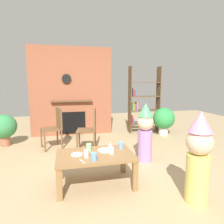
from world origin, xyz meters
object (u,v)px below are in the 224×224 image
(paper_plate_rear, at_px, (105,150))
(dining_chair_middle, at_px, (91,127))
(potted_plant_tall, at_px, (164,119))
(potted_plant_short, at_px, (4,127))
(child_with_cone_hat, at_px, (199,155))
(bookshelf, at_px, (142,102))
(paper_cup_center, at_px, (94,157))
(coffee_table, at_px, (95,159))
(paper_cup_far_left, at_px, (121,145))
(paper_cup_far_right, at_px, (86,154))
(dining_chair_left, at_px, (55,125))
(birthday_cake_slice, at_px, (110,144))
(child_in_pink, at_px, (145,131))
(paper_plate_front, at_px, (77,154))
(paper_cup_near_right, at_px, (89,147))
(paper_cup_near_left, at_px, (112,151))

(paper_plate_rear, height_order, dining_chair_middle, dining_chair_middle)
(potted_plant_tall, distance_m, potted_plant_short, 4.01)
(paper_plate_rear, height_order, child_with_cone_hat, child_with_cone_hat)
(bookshelf, relative_size, paper_cup_center, 18.95)
(potted_plant_tall, bearing_deg, coffee_table, -135.04)
(child_with_cone_hat, height_order, potted_plant_short, child_with_cone_hat)
(bookshelf, xyz_separation_m, coffee_table, (-1.76, -2.68, -0.50))
(coffee_table, relative_size, paper_cup_far_left, 11.01)
(paper_cup_far_right, xyz_separation_m, potted_plant_short, (-1.65, 2.29, -0.07))
(potted_plant_short, bearing_deg, paper_cup_far_right, -54.26)
(paper_cup_center, height_order, dining_chair_left, dining_chair_left)
(paper_cup_center, relative_size, birthday_cake_slice, 1.00)
(child_with_cone_hat, relative_size, dining_chair_middle, 1.25)
(bookshelf, bearing_deg, child_in_pink, -110.05)
(birthday_cake_slice, height_order, dining_chair_left, dining_chair_left)
(paper_cup_far_right, xyz_separation_m, dining_chair_middle, (0.25, 1.56, 0.00))
(coffee_table, bearing_deg, potted_plant_short, 129.15)
(paper_cup_far_left, bearing_deg, paper_cup_center, -141.41)
(birthday_cake_slice, bearing_deg, paper_cup_far_right, -139.89)
(child_in_pink, bearing_deg, paper_plate_front, -6.38)
(coffee_table, distance_m, dining_chair_middle, 1.47)
(paper_plate_front, height_order, dining_chair_middle, dining_chair_middle)
(paper_cup_near_right, height_order, paper_plate_rear, paper_cup_near_right)
(potted_plant_tall, bearing_deg, child_with_cone_hat, -110.42)
(bookshelf, bearing_deg, paper_plate_front, -127.22)
(child_in_pink, bearing_deg, potted_plant_tall, -159.84)
(paper_cup_near_right, bearing_deg, paper_cup_center, -86.35)
(paper_cup_center, bearing_deg, birthday_cake_slice, 55.48)
(paper_cup_near_right, distance_m, paper_cup_far_left, 0.49)
(paper_plate_rear, distance_m, child_with_cone_hat, 1.27)
(bookshelf, bearing_deg, dining_chair_left, -159.54)
(child_in_pink, xyz_separation_m, potted_plant_tall, (1.21, 1.58, -0.12))
(birthday_cake_slice, xyz_separation_m, child_in_pink, (0.75, 0.40, 0.07))
(child_in_pink, xyz_separation_m, dining_chair_middle, (-0.91, 0.82, -0.06))
(bookshelf, bearing_deg, paper_plate_rear, -121.79)
(coffee_table, relative_size, paper_cup_near_left, 12.21)
(dining_chair_middle, bearing_deg, paper_plate_front, 86.77)
(bookshelf, height_order, birthday_cake_slice, bookshelf)
(paper_cup_center, relative_size, child_in_pink, 0.09)
(paper_cup_near_left, xyz_separation_m, dining_chair_left, (-0.87, 1.83, 0.01))
(paper_cup_near_right, relative_size, paper_cup_far_right, 1.01)
(paper_cup_far_left, relative_size, paper_plate_front, 0.61)
(dining_chair_left, xyz_separation_m, potted_plant_short, (-1.14, 0.40, -0.07))
(paper_cup_far_right, bearing_deg, paper_plate_front, 134.65)
(paper_cup_near_right, relative_size, paper_cup_center, 1.03)
(paper_plate_front, height_order, paper_plate_rear, same)
(paper_cup_near_right, xyz_separation_m, paper_cup_center, (0.02, -0.38, -0.00))
(paper_plate_rear, bearing_deg, paper_cup_far_left, 11.57)
(paper_cup_near_left, relative_size, potted_plant_short, 0.12)
(bookshelf, bearing_deg, dining_chair_middle, -143.64)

